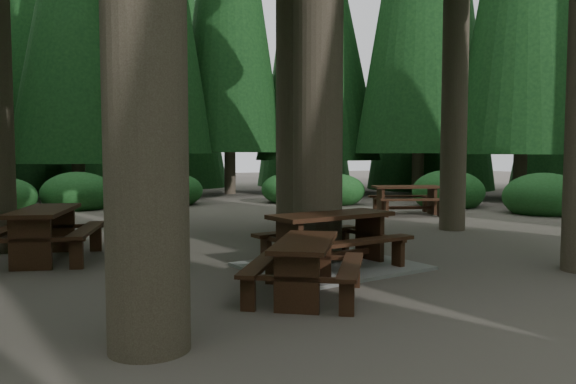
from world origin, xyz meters
name	(u,v)px	position (x,y,z in m)	size (l,w,h in m)	color
ground	(281,265)	(0.00, 0.00, 0.00)	(80.00, 80.00, 0.00)	#584F47
picnic_table_a	(331,248)	(0.63, -0.55, 0.31)	(2.82, 2.43, 0.87)	gray
picnic_table_b	(44,226)	(-3.41, 2.13, 0.59)	(2.19, 2.44, 0.88)	black
picnic_table_d	(406,195)	(6.62, 5.13, 0.56)	(2.40, 2.18, 0.85)	black
picnic_table_e	(305,260)	(-0.63, -2.02, 0.49)	(2.11, 2.18, 0.74)	black
shrub_ring	(298,232)	(0.70, 0.75, 0.40)	(23.86, 24.64, 1.49)	#1C501B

